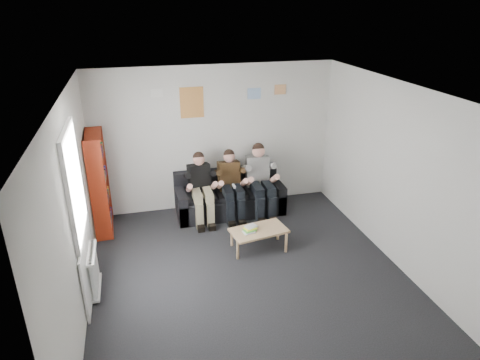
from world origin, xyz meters
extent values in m
plane|color=black|center=(0.00, 0.00, 0.00)|extent=(5.00, 5.00, 0.00)
plane|color=silver|center=(0.00, 0.00, 2.70)|extent=(5.00, 5.00, 0.00)
plane|color=silver|center=(0.00, 2.50, 1.35)|extent=(4.50, 0.00, 4.50)
plane|color=silver|center=(0.00, -2.50, 1.35)|extent=(4.50, 0.00, 4.50)
plane|color=silver|center=(-2.25, 0.00, 1.35)|extent=(0.00, 5.00, 5.00)
plane|color=silver|center=(2.25, 0.00, 1.35)|extent=(0.00, 5.00, 5.00)
cube|color=black|center=(0.18, 2.08, 0.19)|extent=(1.99, 0.81, 0.38)
cube|color=black|center=(0.18, 2.40, 0.57)|extent=(1.99, 0.18, 0.39)
cube|color=black|center=(-0.74, 2.08, 0.27)|extent=(0.16, 0.81, 0.54)
cube|color=black|center=(1.09, 2.08, 0.27)|extent=(0.16, 0.81, 0.54)
cube|color=black|center=(0.18, 2.01, 0.43)|extent=(1.67, 0.56, 0.09)
cube|color=maroon|center=(-2.10, 1.98, 0.88)|extent=(0.26, 0.79, 1.76)
cube|color=tan|center=(0.34, 0.71, 0.34)|extent=(0.88, 0.49, 0.04)
cylinder|color=tan|center=(-0.06, 0.51, 0.16)|extent=(0.04, 0.04, 0.32)
cylinder|color=tan|center=(0.74, 0.51, 0.16)|extent=(0.04, 0.04, 0.32)
cylinder|color=tan|center=(-0.06, 0.91, 0.16)|extent=(0.04, 0.04, 0.32)
cylinder|color=tan|center=(0.74, 0.91, 0.16)|extent=(0.04, 0.04, 0.32)
cube|color=silver|center=(0.16, 0.66, 0.36)|extent=(0.19, 0.14, 0.01)
cube|color=#57BD43|center=(0.18, 0.69, 0.38)|extent=(0.19, 0.14, 0.01)
cube|color=yellow|center=(0.20, 0.72, 0.39)|extent=(0.19, 0.14, 0.01)
cube|color=silver|center=(0.22, 0.75, 0.41)|extent=(0.19, 0.14, 0.01)
cube|color=black|center=(-0.38, 2.13, 0.73)|extent=(0.39, 0.29, 0.55)
sphere|color=tan|center=(-0.38, 2.09, 1.12)|extent=(0.21, 0.21, 0.21)
sphere|color=black|center=(-0.38, 2.11, 1.15)|extent=(0.21, 0.21, 0.21)
cube|color=gray|center=(-0.38, 1.84, 0.54)|extent=(0.35, 0.45, 0.15)
cube|color=gray|center=(-0.38, 1.62, 0.24)|extent=(0.33, 0.14, 0.47)
cube|color=black|center=(-0.38, 1.56, 0.05)|extent=(0.33, 0.25, 0.10)
cube|color=#463017|center=(0.18, 2.13, 0.73)|extent=(0.39, 0.29, 0.55)
sphere|color=tan|center=(0.18, 2.09, 1.11)|extent=(0.21, 0.21, 0.21)
sphere|color=black|center=(0.18, 2.11, 1.15)|extent=(0.20, 0.20, 0.20)
cube|color=black|center=(0.18, 1.84, 0.54)|extent=(0.35, 0.45, 0.15)
cube|color=black|center=(0.18, 1.62, 0.24)|extent=(0.33, 0.14, 0.47)
cube|color=black|center=(0.18, 1.56, 0.05)|extent=(0.33, 0.25, 0.10)
cube|color=silver|center=(0.18, 1.74, 0.69)|extent=(0.04, 0.14, 0.04)
cube|color=white|center=(0.73, 2.14, 0.76)|extent=(0.43, 0.31, 0.60)
sphere|color=tan|center=(0.73, 2.10, 1.17)|extent=(0.23, 0.23, 0.23)
sphere|color=black|center=(0.73, 2.11, 1.21)|extent=(0.22, 0.22, 0.22)
cube|color=black|center=(0.73, 1.82, 0.55)|extent=(0.38, 0.49, 0.16)
cube|color=black|center=(0.73, 1.59, 0.24)|extent=(0.36, 0.15, 0.47)
cube|color=black|center=(0.73, 1.52, 0.05)|extent=(0.36, 0.28, 0.11)
cylinder|color=white|center=(-2.15, -0.08, 0.35)|extent=(0.06, 0.06, 0.60)
cylinder|color=white|center=(-2.15, 0.00, 0.35)|extent=(0.06, 0.06, 0.60)
cylinder|color=white|center=(-2.15, 0.08, 0.35)|extent=(0.06, 0.06, 0.60)
cylinder|color=white|center=(-2.15, 0.16, 0.35)|extent=(0.06, 0.06, 0.60)
cylinder|color=white|center=(-2.15, 0.24, 0.35)|extent=(0.06, 0.06, 0.60)
cylinder|color=white|center=(-2.15, 0.32, 0.35)|extent=(0.06, 0.06, 0.60)
cylinder|color=white|center=(-2.15, 0.40, 0.35)|extent=(0.06, 0.06, 0.60)
cylinder|color=white|center=(-2.15, 0.48, 0.35)|extent=(0.06, 0.06, 0.60)
cube|color=white|center=(-2.15, 0.20, 0.07)|extent=(0.10, 0.64, 0.04)
cube|color=white|center=(-2.15, 0.20, 0.63)|extent=(0.10, 0.64, 0.04)
cube|color=white|center=(-2.23, 0.20, 1.65)|extent=(0.02, 1.00, 1.30)
cube|color=white|center=(-2.22, 0.20, 2.33)|extent=(0.05, 1.12, 0.06)
cube|color=white|center=(-2.22, 0.20, 0.97)|extent=(0.05, 1.12, 0.06)
cube|color=white|center=(-2.22, 0.20, 0.45)|extent=(0.03, 1.30, 0.90)
cube|color=gold|center=(-0.40, 2.49, 2.05)|extent=(0.42, 0.01, 0.55)
cube|color=#3E8AD3|center=(0.75, 2.49, 2.15)|extent=(0.25, 0.01, 0.20)
cube|color=#C23C75|center=(1.25, 2.49, 2.20)|extent=(0.22, 0.01, 0.18)
cube|color=white|center=(-1.00, 2.49, 2.25)|extent=(0.20, 0.01, 0.14)
camera|label=1|loc=(-1.43, -4.99, 3.78)|focal=32.00mm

